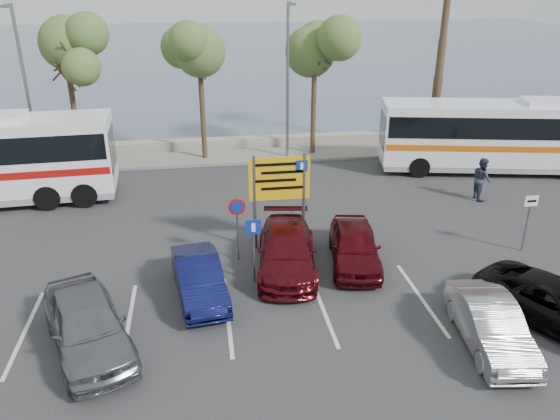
{
  "coord_description": "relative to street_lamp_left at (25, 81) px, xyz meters",
  "views": [
    {
      "loc": [
        -1.7,
        -14.84,
        9.42
      ],
      "look_at": [
        0.99,
        3.0,
        1.56
      ],
      "focal_mm": 35.0,
      "sensor_mm": 36.0,
      "label": 1
    }
  ],
  "objects": [
    {
      "name": "sign_taxi",
      "position": [
        19.8,
        -12.03,
        -3.18
      ],
      "size": [
        0.5,
        0.07,
        2.2
      ],
      "color": "slate",
      "rests_on": "ground"
    },
    {
      "name": "direction_sign",
      "position": [
        11.0,
        -10.32,
        -2.17
      ],
      "size": [
        2.2,
        0.12,
        3.6
      ],
      "color": "slate",
      "rests_on": "ground"
    },
    {
      "name": "seawall",
      "position": [
        10.0,
        2.48,
        -4.3
      ],
      "size": [
        48.0,
        0.8,
        0.6
      ],
      "primitive_type": "cube",
      "color": "gray",
      "rests_on": "ground"
    },
    {
      "name": "car_blue",
      "position": [
        8.0,
        -13.34,
        -3.96
      ],
      "size": [
        1.9,
        4.06,
        1.29
      ],
      "primitive_type": "imported",
      "rotation": [
        0.0,
        0.0,
        0.14
      ],
      "color": "#0E1243",
      "rests_on": "ground"
    },
    {
      "name": "sign_no_stop",
      "position": [
        9.4,
        -11.13,
        -3.02
      ],
      "size": [
        0.6,
        0.08,
        2.35
      ],
      "color": "slate",
      "rests_on": "ground"
    },
    {
      "name": "kerb_strip",
      "position": [
        10.0,
        0.48,
        -4.52
      ],
      "size": [
        44.0,
        2.4,
        0.15
      ],
      "primitive_type": "cube",
      "color": "gray",
      "rests_on": "ground"
    },
    {
      "name": "suv_black",
      "position": [
        18.2,
        -16.34,
        -3.96
      ],
      "size": [
        4.14,
        5.07,
        1.28
      ],
      "primitive_type": "imported",
      "rotation": [
        0.0,
        0.0,
        0.52
      ],
      "color": "black",
      "rests_on": "ground"
    },
    {
      "name": "car_maroon",
      "position": [
        11.0,
        -12.02,
        -3.9
      ],
      "size": [
        2.61,
        5.02,
        1.39
      ],
      "primitive_type": "imported",
      "rotation": [
        0.0,
        0.0,
        -0.14
      ],
      "color": "#550E15",
      "rests_on": "ground"
    },
    {
      "name": "lane_markings",
      "position": [
        8.86,
        -14.52,
        -4.6
      ],
      "size": [
        12.02,
        4.2,
        0.01
      ],
      "primitive_type": null,
      "color": "silver",
      "rests_on": "ground"
    },
    {
      "name": "street_lamp_left",
      "position": [
        0.0,
        0.0,
        0.0
      ],
      "size": [
        0.45,
        1.15,
        8.01
      ],
      "color": "slate",
      "rests_on": "kerb_strip"
    },
    {
      "name": "sea",
      "position": [
        10.0,
        46.48,
        -4.59
      ],
      "size": [
        140.0,
        140.0,
        0.0
      ],
      "primitive_type": "plane",
      "color": "#44556D",
      "rests_on": "ground"
    },
    {
      "name": "pedestrian_far",
      "position": [
        20.66,
        -7.02,
        -3.64
      ],
      "size": [
        0.75,
        0.95,
        1.92
      ],
      "primitive_type": "imported",
      "rotation": [
        0.0,
        0.0,
        1.55
      ],
      "color": "#2E3146",
      "rests_on": "ground"
    },
    {
      "name": "car_silver_a",
      "position": [
        5.0,
        -15.56,
        -3.81
      ],
      "size": [
        3.38,
        4.97,
        1.57
      ],
      "primitive_type": "imported",
      "rotation": [
        0.0,
        0.0,
        0.37
      ],
      "color": "slate",
      "rests_on": "ground"
    },
    {
      "name": "car_red",
      "position": [
        13.4,
        -12.02,
        -3.9
      ],
      "size": [
        2.36,
        4.34,
        1.4
      ],
      "primitive_type": "imported",
      "rotation": [
        0.0,
        0.0,
        -0.18
      ],
      "color": "#4C0A10",
      "rests_on": "ground"
    },
    {
      "name": "coach_bus_right",
      "position": [
        23.39,
        -3.58,
        -2.86
      ],
      "size": [
        12.29,
        4.91,
        3.75
      ],
      "color": "white",
      "rests_on": "ground"
    },
    {
      "name": "street_lamp_right",
      "position": [
        13.0,
        0.0,
        0.0
      ],
      "size": [
        0.45,
        1.15,
        8.01
      ],
      "color": "slate",
      "rests_on": "kerb_strip"
    },
    {
      "name": "tree_right",
      "position": [
        14.5,
        0.48,
        1.57
      ],
      "size": [
        3.2,
        3.2,
        7.4
      ],
      "color": "#382619",
      "rests_on": "kerb_strip"
    },
    {
      "name": "sign_parking",
      "position": [
        9.8,
        -12.73,
        -3.13
      ],
      "size": [
        0.5,
        0.07,
        2.25
      ],
      "color": "slate",
      "rests_on": "ground"
    },
    {
      "name": "car_silver_b",
      "position": [
        15.8,
        -17.02,
        -3.95
      ],
      "size": [
        1.84,
        4.08,
        1.3
      ],
      "primitive_type": "imported",
      "rotation": [
        0.0,
        0.0,
        -0.12
      ],
      "color": "gray",
      "rests_on": "ground"
    },
    {
      "name": "ground",
      "position": [
        10.0,
        -13.52,
        -4.6
      ],
      "size": [
        120.0,
        120.0,
        0.0
      ],
      "primitive_type": "plane",
      "color": "#2E2E30",
      "rests_on": "ground"
    },
    {
      "name": "tree_mid",
      "position": [
        8.5,
        0.48,
        2.06
      ],
      "size": [
        3.2,
        3.2,
        8.0
      ],
      "color": "#382619",
      "rests_on": "kerb_strip"
    },
    {
      "name": "tree_left",
      "position": [
        2.0,
        0.48,
        1.41
      ],
      "size": [
        3.2,
        3.2,
        7.2
      ],
      "color": "#382619",
      "rests_on": "kerb_strip"
    }
  ]
}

